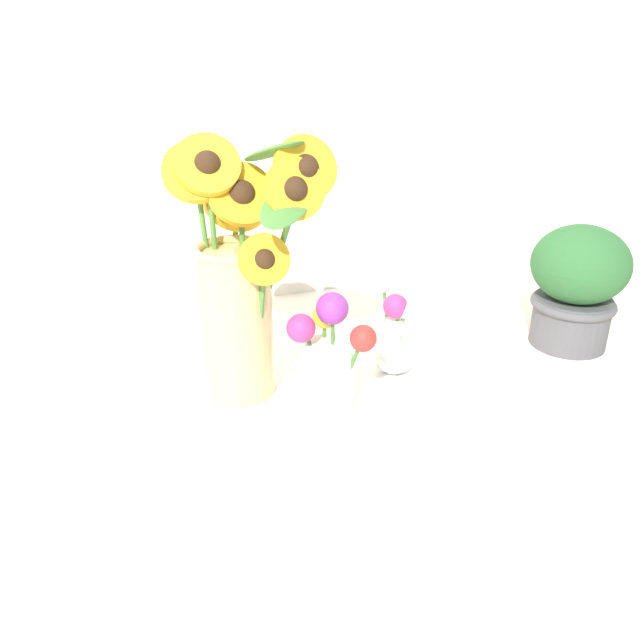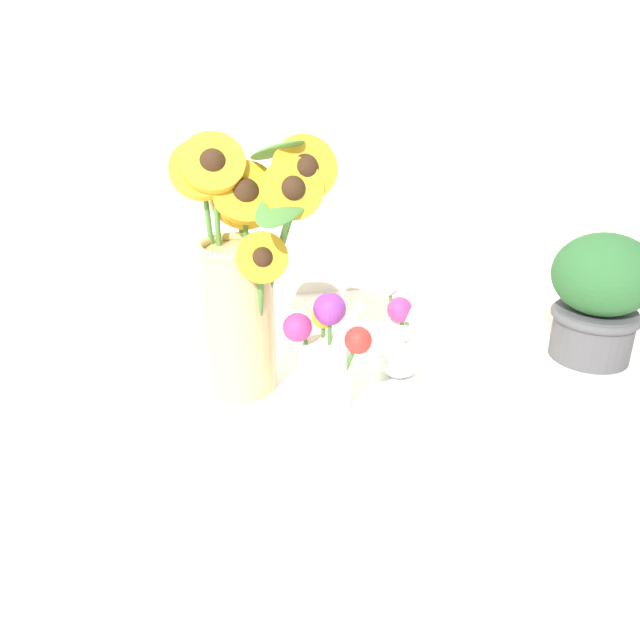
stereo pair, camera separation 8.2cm
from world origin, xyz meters
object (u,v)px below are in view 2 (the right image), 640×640
at_px(mason_jar_sunflowers, 242,278).
at_px(vase_bulb_right, 399,344).
at_px(serving_tray, 320,398).
at_px(potted_plant, 600,294).
at_px(vase_small_center, 328,357).

xyz_separation_m(mason_jar_sunflowers, vase_bulb_right, (0.22, -0.02, -0.11)).
bearing_deg(vase_bulb_right, serving_tray, -169.66).
xyz_separation_m(mason_jar_sunflowers, potted_plant, (0.55, 0.00, -0.07)).
bearing_deg(serving_tray, vase_small_center, -86.48).
bearing_deg(potted_plant, vase_small_center, -169.22).
bearing_deg(serving_tray, vase_bulb_right, 10.34).
relative_size(serving_tray, vase_small_center, 3.21).
distance_m(mason_jar_sunflowers, vase_small_center, 0.15).
distance_m(serving_tray, vase_bulb_right, 0.14).
xyz_separation_m(vase_bulb_right, potted_plant, (0.33, 0.03, 0.04)).
distance_m(mason_jar_sunflowers, vase_bulb_right, 0.24).
height_order(serving_tray, vase_bulb_right, vase_bulb_right).
bearing_deg(vase_small_center, potted_plant, 10.78).
bearing_deg(vase_small_center, vase_bulb_right, 26.66).
height_order(vase_bulb_right, potted_plant, potted_plant).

